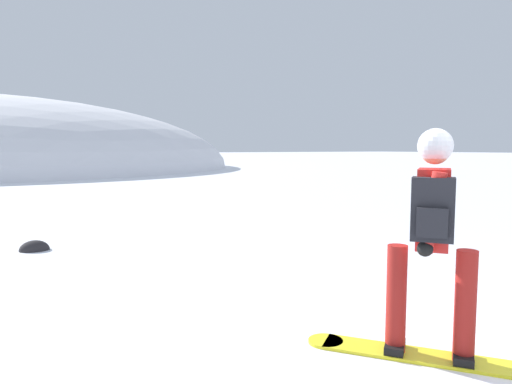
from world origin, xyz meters
TOP-DOWN VIEW (x-y plane):
  - snowboarder_main at (-0.48, 0.65)m, footprint 1.24×1.51m
  - rock_dark at (-2.60, 6.29)m, footprint 0.44×0.37m

SIDE VIEW (x-z plane):
  - rock_dark at x=-2.60m, z-range -0.15..0.15m
  - snowboarder_main at x=-0.48m, z-range 0.06..1.78m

